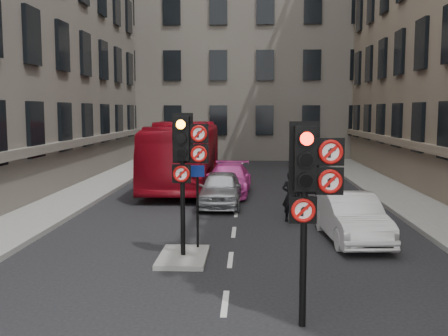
# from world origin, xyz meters

# --- Properties ---
(pavement_left) EXTENTS (3.00, 50.00, 0.16)m
(pavement_left) POSITION_xyz_m (-7.20, 12.00, 0.08)
(pavement_left) COLOR gray
(pavement_left) RESTS_ON ground
(pavement_right) EXTENTS (3.00, 50.00, 0.16)m
(pavement_right) POSITION_xyz_m (7.20, 12.00, 0.08)
(pavement_right) COLOR gray
(pavement_right) RESTS_ON ground
(centre_island) EXTENTS (1.20, 2.00, 0.12)m
(centre_island) POSITION_xyz_m (-1.20, 5.00, 0.06)
(centre_island) COLOR gray
(centre_island) RESTS_ON ground
(building_far) EXTENTS (30.00, 14.00, 20.00)m
(building_far) POSITION_xyz_m (0.00, 38.00, 10.00)
(building_far) COLOR #6B655A
(building_far) RESTS_ON ground
(signal_near) EXTENTS (0.91, 0.40, 3.58)m
(signal_near) POSITION_xyz_m (1.49, 0.99, 2.58)
(signal_near) COLOR black
(signal_near) RESTS_ON ground
(signal_far) EXTENTS (0.91, 0.40, 3.58)m
(signal_far) POSITION_xyz_m (-1.11, 4.99, 2.70)
(signal_far) COLOR black
(signal_far) RESTS_ON centre_island
(car_silver) EXTENTS (1.70, 4.05, 1.37)m
(car_silver) POSITION_xyz_m (-0.64, 12.46, 0.68)
(car_silver) COLOR #A6A9AE
(car_silver) RESTS_ON ground
(car_white) EXTENTS (1.75, 4.21, 1.35)m
(car_white) POSITION_xyz_m (3.42, 7.17, 0.68)
(car_white) COLOR silver
(car_white) RESTS_ON ground
(car_pink) EXTENTS (2.12, 4.74, 1.35)m
(car_pink) POSITION_xyz_m (-0.45, 15.31, 0.68)
(car_pink) COLOR #F046B7
(car_pink) RESTS_ON ground
(bus_red) EXTENTS (2.73, 11.48, 3.20)m
(bus_red) POSITION_xyz_m (-2.74, 17.94, 1.60)
(bus_red) COLOR maroon
(bus_red) RESTS_ON ground
(motorcycle) EXTENTS (0.72, 1.67, 0.97)m
(motorcycle) POSITION_xyz_m (2.05, 10.14, 0.48)
(motorcycle) COLOR black
(motorcycle) RESTS_ON ground
(motorcyclist) EXTENTS (0.75, 0.63, 1.74)m
(motorcyclist) POSITION_xyz_m (1.88, 9.58, 0.87)
(motorcyclist) COLOR black
(motorcyclist) RESTS_ON ground
(info_sign) EXTENTS (0.38, 0.12, 2.20)m
(info_sign) POSITION_xyz_m (-0.90, 5.73, 1.54)
(info_sign) COLOR black
(info_sign) RESTS_ON centre_island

